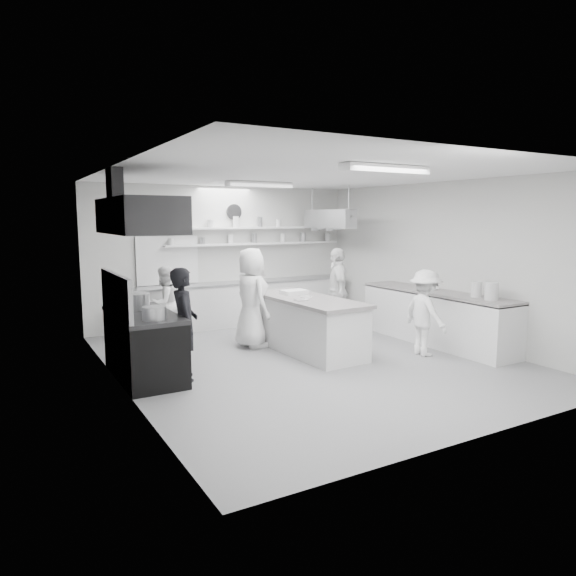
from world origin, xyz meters
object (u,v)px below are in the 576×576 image
right_counter (436,318)px  prep_island (306,326)px  cook_stove (184,324)px  cook_back (164,303)px  back_counter (244,303)px  stove (144,347)px

right_counter → prep_island: right_counter is taller
prep_island → cook_stove: (-2.38, -0.51, 0.36)m
right_counter → cook_back: size_ratio=2.33×
back_counter → cook_stove: (-2.42, -3.19, 0.35)m
stove → back_counter: (2.90, 2.80, 0.01)m
back_counter → cook_back: 2.07m
stove → cook_stove: (0.48, -0.39, 0.36)m
stove → cook_stove: bearing=-39.1°
right_counter → cook_back: 5.12m
cook_stove → back_counter: bearing=-25.5°
prep_island → cook_back: (-1.91, 2.05, 0.26)m
right_counter → cook_stove: 4.79m
back_counter → prep_island: size_ratio=2.05×
prep_island → cook_back: size_ratio=1.72×
right_counter → stove: bearing=173.5°
stove → back_counter: size_ratio=0.36×
back_counter → prep_island: bearing=-90.9°
prep_island → cook_back: 2.81m
cook_stove → prep_island: bearing=-66.2°
back_counter → cook_stove: cook_stove is taller
back_counter → right_counter: size_ratio=1.52×
stove → right_counter: (5.25, -0.60, 0.02)m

